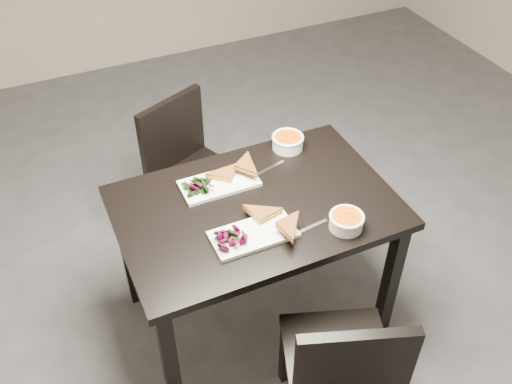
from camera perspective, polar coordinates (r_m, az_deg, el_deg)
ground at (r=3.40m, az=4.86°, el=-4.45°), size 5.00×5.00×0.00m
table at (r=2.54m, az=-0.00°, el=-2.87°), size 1.20×0.80×0.75m
chair_near at (r=2.30m, az=8.66°, el=-16.86°), size 0.54×0.54×0.85m
chair_far at (r=3.13m, az=-6.74°, el=2.68°), size 0.55×0.55×0.85m
plate_near at (r=2.33m, az=-0.26°, el=-4.26°), size 0.35×0.17×0.02m
sandwich_near at (r=2.33m, az=1.04°, el=-2.92°), size 0.20×0.17×0.06m
salad_near at (r=2.28m, az=-2.57°, el=-4.42°), size 0.11×0.10×0.05m
soup_bowl_near at (r=2.38m, az=9.03°, el=-2.83°), size 0.15×0.15×0.07m
cutlery_near at (r=2.38m, az=5.34°, el=-3.58°), size 0.18×0.04×0.00m
plate_far at (r=2.57m, az=-3.69°, el=0.86°), size 0.35×0.17×0.02m
sandwich_far at (r=2.55m, az=-2.25°, el=1.68°), size 0.21×0.22×0.06m
salad_far at (r=2.53m, az=-5.84°, el=0.82°), size 0.11×0.10×0.05m
soup_bowl_far at (r=2.77m, az=3.19°, el=5.10°), size 0.16×0.16×0.07m
cutlery_far at (r=2.66m, az=1.29°, el=2.35°), size 0.18×0.06×0.00m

